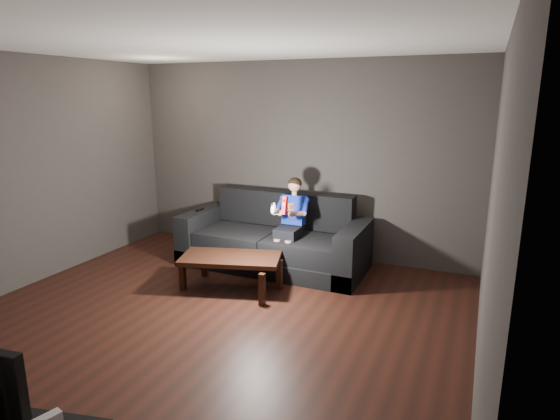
% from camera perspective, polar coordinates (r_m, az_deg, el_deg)
% --- Properties ---
extents(floor, '(5.00, 5.00, 0.00)m').
position_cam_1_polar(floor, '(4.86, -9.32, -13.68)').
color(floor, black).
rests_on(floor, ground).
extents(back_wall, '(5.00, 0.04, 2.70)m').
position_cam_1_polar(back_wall, '(6.60, 2.16, 6.15)').
color(back_wall, '#3B3633').
rests_on(back_wall, ground).
extents(left_wall, '(0.04, 5.00, 2.70)m').
position_cam_1_polar(left_wall, '(6.14, -29.85, 3.76)').
color(left_wall, '#3B3633').
rests_on(left_wall, ground).
extents(right_wall, '(0.04, 5.00, 2.70)m').
position_cam_1_polar(right_wall, '(3.68, 24.43, -1.20)').
color(right_wall, '#3B3633').
rests_on(right_wall, ground).
extents(ceiling, '(5.00, 5.00, 0.02)m').
position_cam_1_polar(ceiling, '(4.34, -10.77, 19.84)').
color(ceiling, white).
rests_on(ceiling, back_wall).
extents(sofa, '(2.44, 1.05, 0.94)m').
position_cam_1_polar(sofa, '(6.26, -0.71, -4.04)').
color(sofa, black).
rests_on(sofa, floor).
extents(child, '(0.43, 0.52, 1.05)m').
position_cam_1_polar(child, '(5.97, 1.39, -0.56)').
color(child, black).
rests_on(child, sofa).
extents(wii_remote_red, '(0.06, 0.09, 0.22)m').
position_cam_1_polar(wii_remote_red, '(5.52, 0.57, 0.57)').
color(wii_remote_red, red).
rests_on(wii_remote_red, child).
extents(nunchuk_white, '(0.07, 0.10, 0.15)m').
position_cam_1_polar(nunchuk_white, '(5.60, -0.83, 0.21)').
color(nunchuk_white, silver).
rests_on(nunchuk_white, child).
extents(wii_remote_black, '(0.04, 0.15, 0.03)m').
position_cam_1_polar(wii_remote_black, '(6.61, -9.76, 0.05)').
color(wii_remote_black, black).
rests_on(wii_remote_black, sofa).
extents(coffee_table, '(1.25, 0.87, 0.41)m').
position_cam_1_polar(coffee_table, '(5.49, -6.04, -6.15)').
color(coffee_table, black).
rests_on(coffee_table, floor).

